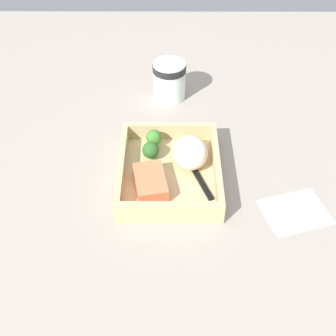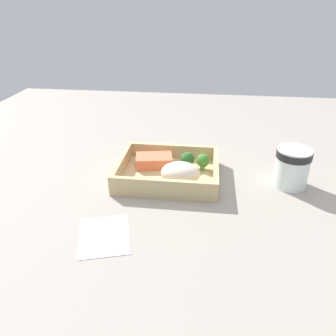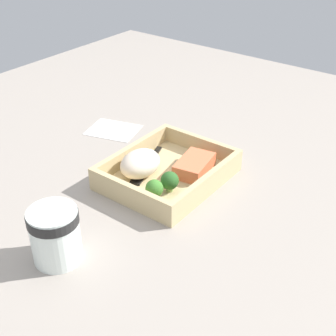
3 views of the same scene
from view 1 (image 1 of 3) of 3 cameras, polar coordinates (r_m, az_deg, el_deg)
name	(u,v)px [view 1 (image 1 of 3)]	position (r cm, az deg, el deg)	size (l,w,h in cm)	color
ground_plane	(168,181)	(97.08, 0.00, -1.61)	(160.00, 160.00, 2.00)	gray
takeout_tray	(168,176)	(95.97, 0.00, -0.92)	(24.86, 20.43, 1.20)	tan
tray_rim	(168,167)	(94.34, 0.00, 0.14)	(24.86, 20.43, 3.61)	tan
salmon_fillet	(149,182)	(91.67, -2.31, -1.78)	(9.34, 5.82, 2.86)	#F17349
mashed_potatoes	(189,152)	(96.49, 2.63, 1.90)	(9.34, 7.13, 5.29)	beige
broccoli_floret_1	(150,150)	(97.53, -2.26, 2.16)	(3.58, 3.58, 4.16)	#86A25B
broccoli_floret_2	(153,138)	(100.53, -1.87, 3.70)	(3.39, 3.39, 4.21)	#7FA24F
fork	(193,170)	(96.18, 3.08, -0.21)	(15.44, 6.83, 0.44)	black
paper_cup	(170,79)	(116.72, 0.26, 10.86)	(8.18, 8.18, 9.52)	white
receipt_slip	(294,212)	(92.86, 15.12, -5.14)	(9.53, 11.95, 0.24)	white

